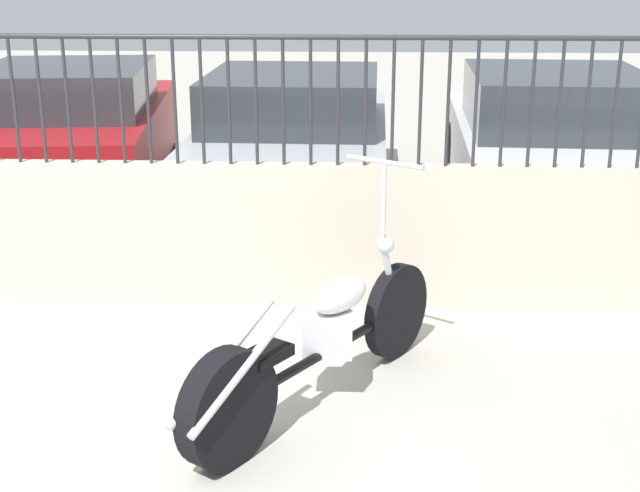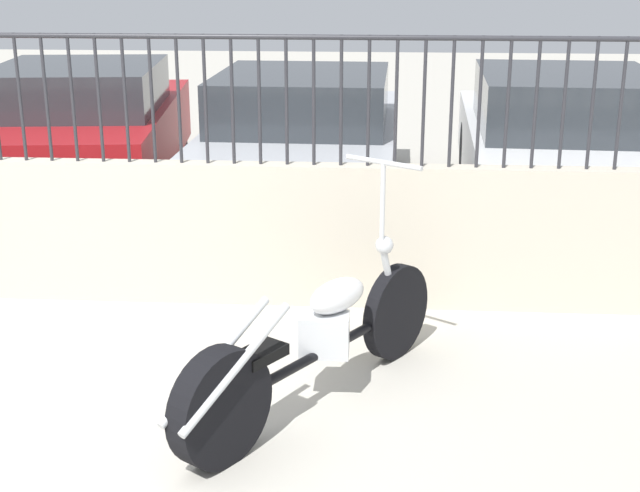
# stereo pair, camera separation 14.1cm
# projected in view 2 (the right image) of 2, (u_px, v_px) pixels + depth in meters

# --- Properties ---
(low_wall) EXTENTS (10.72, 0.18, 1.04)m
(low_wall) POSITION_uv_depth(u_px,v_px,m) (109.00, 231.00, 6.50)
(low_wall) COLOR beige
(low_wall) RESTS_ON ground_plane
(fence_railing) EXTENTS (10.72, 0.04, 0.89)m
(fence_railing) POSITION_uv_depth(u_px,v_px,m) (97.00, 79.00, 6.16)
(fence_railing) COLOR #2D2D33
(fence_railing) RESTS_ON low_wall
(motorcycle_black) EXTENTS (1.36, 1.92, 1.32)m
(motorcycle_black) POSITION_uv_depth(u_px,v_px,m) (305.00, 350.00, 4.89)
(motorcycle_black) COLOR black
(motorcycle_black) RESTS_ON ground_plane
(car_red) EXTENTS (2.22, 4.22, 1.38)m
(car_red) POSITION_uv_depth(u_px,v_px,m) (85.00, 129.00, 9.33)
(car_red) COLOR black
(car_red) RESTS_ON ground_plane
(car_silver) EXTENTS (1.91, 4.20, 1.34)m
(car_silver) POSITION_uv_depth(u_px,v_px,m) (305.00, 137.00, 9.06)
(car_silver) COLOR black
(car_silver) RESTS_ON ground_plane
(car_white) EXTENTS (1.98, 4.32, 1.40)m
(car_white) POSITION_uv_depth(u_px,v_px,m) (561.00, 143.00, 8.61)
(car_white) COLOR black
(car_white) RESTS_ON ground_plane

